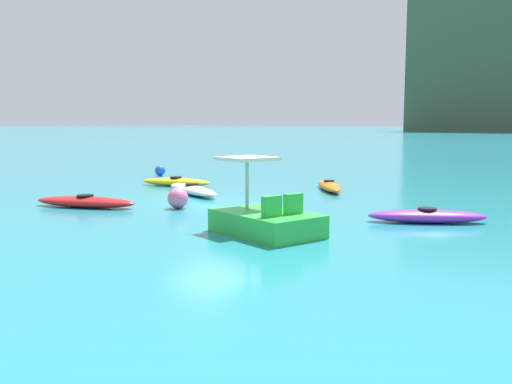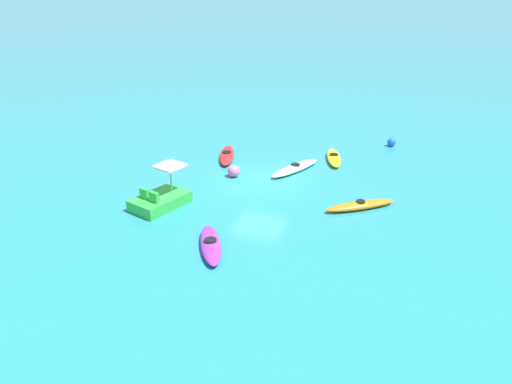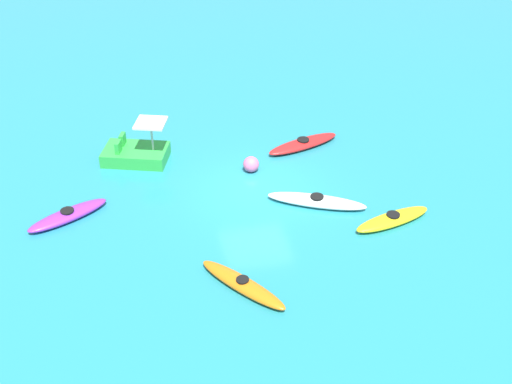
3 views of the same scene
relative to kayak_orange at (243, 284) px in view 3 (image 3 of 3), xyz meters
The scene contains 8 objects.
ground_plane 5.19m from the kayak_orange, 106.93° to the right, with size 600.00×600.00×0.00m, color teal.
kayak_orange is the anchor object (origin of this frame).
kayak_red 8.68m from the kayak_orange, 117.77° to the right, with size 3.23×1.70×0.37m.
kayak_yellow 5.90m from the kayak_orange, 159.25° to the right, with size 2.94×1.41×0.37m.
kayak_purple 6.85m from the kayak_orange, 43.26° to the right, with size 2.87×1.98×0.37m.
kayak_white 4.99m from the kayak_orange, 132.58° to the right, with size 3.42×2.15×0.37m.
pedal_boat_green 8.49m from the kayak_orange, 73.09° to the right, with size 2.75×2.18×1.68m.
buoy_pink 6.57m from the kayak_orange, 104.51° to the right, with size 0.60×0.60×0.60m, color pink.
Camera 3 is at (4.35, 19.32, 12.98)m, focal length 46.61 mm.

